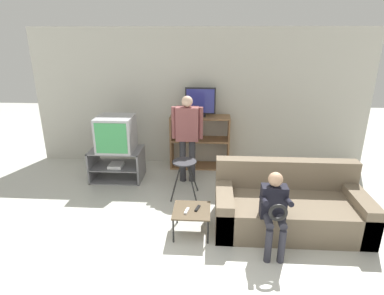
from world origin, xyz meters
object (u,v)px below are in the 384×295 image
at_px(couch, 288,207).
at_px(snack_table, 192,212).
at_px(tv_stand, 117,164).
at_px(remote_control_white, 187,211).
at_px(television_flat, 200,103).
at_px(media_shelf, 200,141).
at_px(person_seated_child, 274,207).
at_px(person_standing_adult, 187,131).
at_px(folding_stool, 184,167).
at_px(remote_control_black, 197,208).
at_px(television_main, 116,133).

bearing_deg(couch, snack_table, -167.97).
relative_size(tv_stand, remote_control_white, 6.23).
height_order(tv_stand, television_flat, television_flat).
distance_m(media_shelf, couch, 2.35).
height_order(media_shelf, remote_control_white, media_shelf).
bearing_deg(person_seated_child, snack_table, 163.94).
bearing_deg(tv_stand, person_standing_adult, -0.85).
bearing_deg(folding_stool, tv_stand, 154.76).
relative_size(tv_stand, folding_stool, 1.46).
bearing_deg(folding_stool, person_seated_child, -47.87).
distance_m(folding_stool, snack_table, 1.03).
xyz_separation_m(media_shelf, remote_control_black, (0.06, -2.20, -0.17)).
height_order(remote_control_black, person_seated_child, person_seated_child).
bearing_deg(couch, television_main, 154.20).
bearing_deg(television_main, tv_stand, 158.98).
height_order(tv_stand, media_shelf, media_shelf).
bearing_deg(remote_control_black, snack_table, -145.34).
height_order(couch, person_seated_child, person_seated_child).
distance_m(snack_table, person_standing_adult, 1.70).
bearing_deg(person_seated_child, folding_stool, 132.13).
distance_m(television_flat, folding_stool, 1.48).
xyz_separation_m(folding_stool, snack_table, (0.18, -1.00, -0.20)).
distance_m(remote_control_white, couch, 1.39).
distance_m(tv_stand, remote_control_black, 2.18).
xyz_separation_m(remote_control_black, person_seated_child, (0.91, -0.31, 0.23)).
bearing_deg(snack_table, television_flat, 89.57).
height_order(tv_stand, folding_stool, folding_stool).
bearing_deg(folding_stool, media_shelf, 81.25).
bearing_deg(snack_table, tv_stand, 132.05).
bearing_deg(tv_stand, person_seated_child, -37.79).
bearing_deg(remote_control_white, folding_stool, 108.02).
xyz_separation_m(folding_stool, couch, (1.47, -0.72, -0.23)).
relative_size(television_main, person_standing_adult, 0.40).
distance_m(tv_stand, person_seated_child, 3.08).
distance_m(television_main, remote_control_white, 2.17).
bearing_deg(remote_control_black, remote_control_white, -136.34).
distance_m(media_shelf, folding_stool, 1.25).
bearing_deg(person_seated_child, media_shelf, 111.09).
xyz_separation_m(person_standing_adult, person_seated_child, (1.16, -1.86, -0.34)).
bearing_deg(person_standing_adult, person_seated_child, -58.07).
height_order(media_shelf, couch, media_shelf).
distance_m(folding_stool, person_standing_adult, 0.71).
xyz_separation_m(television_main, remote_control_black, (1.48, -1.56, -0.50)).
height_order(folding_stool, person_standing_adult, person_standing_adult).
relative_size(remote_control_black, person_seated_child, 0.15).
xyz_separation_m(snack_table, remote_control_white, (-0.06, -0.05, 0.05)).
xyz_separation_m(tv_stand, remote_control_black, (1.51, -1.57, 0.08)).
bearing_deg(couch, remote_control_white, -166.64).
bearing_deg(television_main, remote_control_black, -46.37).
height_order(television_flat, folding_stool, television_flat).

